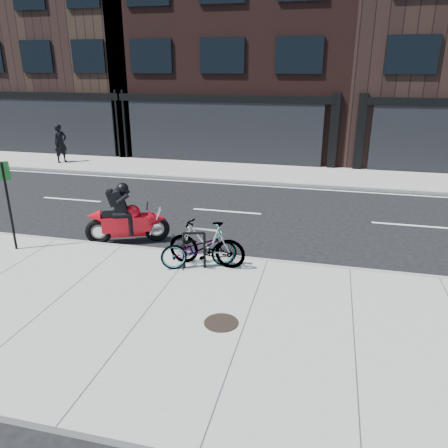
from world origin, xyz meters
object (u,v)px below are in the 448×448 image
(bicycle_rear, at_px, (207,243))
(motorcycle, at_px, (131,218))
(manhole_cover, at_px, (221,323))
(bicycle_front, at_px, (199,248))
(sign_post, at_px, (8,198))
(pedestrian, at_px, (60,143))
(bike_rack, at_px, (194,247))

(bicycle_rear, distance_m, motorcycle, 2.85)
(motorcycle, bearing_deg, manhole_cover, -68.43)
(bicycle_front, xyz_separation_m, sign_post, (-5.07, -0.10, 0.93))
(pedestrian, bearing_deg, manhole_cover, -112.97)
(bicycle_rear, bearing_deg, motorcycle, -113.52)
(bike_rack, xyz_separation_m, manhole_cover, (1.21, -2.20, -0.54))
(bicycle_front, xyz_separation_m, manhole_cover, (1.12, -2.28, -0.48))
(bicycle_front, bearing_deg, bike_rack, 106.13)
(bicycle_front, xyz_separation_m, motorcycle, (-2.41, 1.37, 0.10))
(bicycle_front, height_order, sign_post, sign_post)
(bicycle_front, bearing_deg, pedestrian, 20.66)
(bicycle_front, xyz_separation_m, pedestrian, (-10.33, 10.18, 0.47))
(bicycle_rear, bearing_deg, bicycle_front, -49.34)
(manhole_cover, bearing_deg, bicycle_rear, 111.88)
(bike_rack, relative_size, bicycle_front, 0.50)
(motorcycle, distance_m, manhole_cover, 5.11)
(manhole_cover, height_order, sign_post, sign_post)
(motorcycle, bearing_deg, sign_post, -173.66)
(bicycle_rear, bearing_deg, bike_rack, -48.32)
(bicycle_front, height_order, manhole_cover, bicycle_front)
(bike_rack, relative_size, bicycle_rear, 0.48)
(bike_rack, xyz_separation_m, pedestrian, (-10.23, 10.26, 0.41))
(bike_rack, height_order, pedestrian, pedestrian)
(manhole_cover, bearing_deg, motorcycle, 134.06)
(pedestrian, xyz_separation_m, manhole_cover, (11.45, -12.46, -0.95))
(bicycle_front, bearing_deg, bicycle_rear, -76.49)
(motorcycle, height_order, pedestrian, pedestrian)
(bike_rack, bearing_deg, sign_post, -179.82)
(manhole_cover, relative_size, sign_post, 0.28)
(manhole_cover, bearing_deg, pedestrian, 132.58)
(sign_post, bearing_deg, bike_rack, -22.99)
(manhole_cover, bearing_deg, bike_rack, 118.92)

